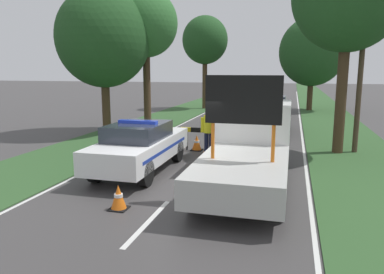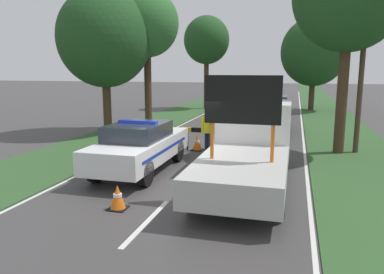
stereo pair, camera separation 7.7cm
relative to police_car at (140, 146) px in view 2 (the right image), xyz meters
The scene contains 21 objects.
ground_plane 2.27m from the police_car, 32.89° to the right, with size 160.00×160.00×0.00m, color #3D3A3A.
lane_markings 15.21m from the police_car, 83.29° to the left, with size 6.99×62.17×0.01m.
grass_verge_left 19.20m from the police_car, 100.63° to the left, with size 3.53×120.00×0.03m.
grass_verge_right 20.16m from the police_car, 69.41° to the left, with size 3.53×120.00×0.03m.
police_car is the anchor object (origin of this frame).
work_truck 3.56m from the police_car, ahead, with size 2.20×6.22×3.13m.
road_barrier 3.81m from the police_car, 65.31° to the left, with size 2.50×0.08×0.94m.
police_officer 3.27m from the police_car, 59.83° to the left, with size 0.63×0.40×1.76m.
pedestrian_civilian 3.50m from the police_car, 45.69° to the left, with size 0.62×0.39×1.72m.
traffic_cone_near_police 3.68m from the police_car, 74.19° to the left, with size 0.46×0.46×0.63m.
traffic_cone_centre_front 3.43m from the police_car, 75.98° to the right, with size 0.43×0.43×0.59m.
traffic_cone_near_truck 4.72m from the police_car, 90.18° to the left, with size 0.46×0.46×0.63m.
traffic_cone_behind_barrier 2.12m from the police_car, ahead, with size 0.53×0.53×0.72m.
queued_car_sedan_black 9.96m from the police_car, 68.38° to the left, with size 1.80×4.24×1.40m.
queued_car_sedan_silver 15.91m from the police_car, 77.38° to the left, with size 1.71×4.55×1.45m.
queued_car_wagon_maroon 21.46m from the police_car, 89.46° to the left, with size 1.81×4.21×1.62m.
roadside_tree_near_left 21.47m from the police_car, 73.51° to the left, with size 5.08×5.08×7.26m.
roadside_tree_mid_left 20.12m from the police_car, 96.99° to the left, with size 3.68×3.68×7.50m.
roadside_tree_mid_right 9.55m from the police_car, 110.01° to the left, with size 3.32×3.32×7.34m.
roadside_tree_far_left 8.83m from the police_car, 125.36° to the left, with size 4.68×4.68×7.25m.
utility_pole 8.96m from the police_car, 33.34° to the left, with size 1.20×0.20×6.79m.
Camera 2 is at (2.97, -9.79, 3.27)m, focal length 35.00 mm.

